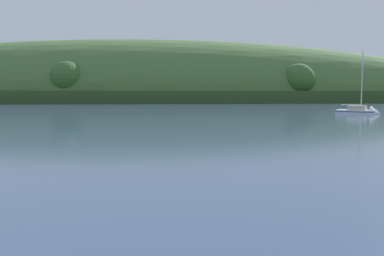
{
  "coord_description": "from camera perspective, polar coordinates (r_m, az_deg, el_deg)",
  "views": [
    {
      "loc": [
        -7.32,
        4.73,
        3.52
      ],
      "look_at": [
        -6.82,
        35.95,
        0.96
      ],
      "focal_mm": 37.89,
      "sensor_mm": 36.0,
      "label": 1
    }
  ],
  "objects": [
    {
      "name": "dockside_crane",
      "position": [
        197.27,
        -17.11,
        5.89
      ],
      "size": [
        10.01,
        10.84,
        17.44
      ],
      "rotation": [
        0.0,
        0.0,
        5.45
      ],
      "color": "#4C4C51",
      "rests_on": "ground"
    },
    {
      "name": "sailboat_near_mooring",
      "position": [
        81.35,
        22.77,
        2.06
      ],
      "size": [
        7.78,
        6.78,
        12.59
      ],
      "rotation": [
        0.0,
        0.0,
        5.64
      ],
      "color": "white",
      "rests_on": "ground"
    },
    {
      "name": "far_shoreline_hill",
      "position": [
        217.66,
        -4.07,
        3.81
      ],
      "size": [
        496.61,
        145.01,
        64.9
      ],
      "rotation": [
        0.0,
        0.0,
        0.1
      ],
      "color": "#314A21",
      "rests_on": "ground"
    }
  ]
}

